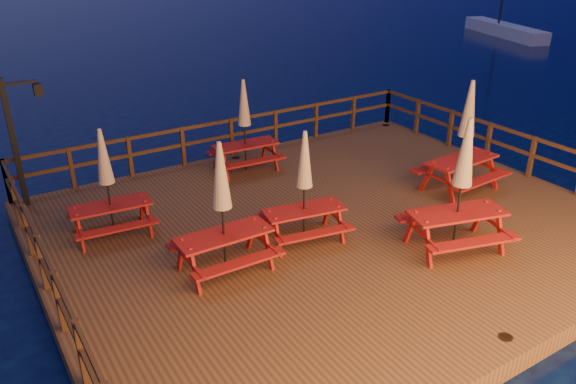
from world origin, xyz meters
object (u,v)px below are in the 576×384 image
(sailboat, at_px, (504,30))
(picnic_table_0, at_px, (222,206))
(picnic_table_1, at_px, (245,124))
(picnic_table_2, at_px, (107,182))
(lamp_post, at_px, (19,131))

(sailboat, xyz_separation_m, picnic_table_0, (-28.59, -16.24, 1.35))
(picnic_table_1, xyz_separation_m, picnic_table_2, (-4.07, -1.68, -0.05))
(sailboat, xyz_separation_m, picnic_table_2, (-29.97, -13.77, 1.24))
(picnic_table_1, height_order, picnic_table_2, picnic_table_1)
(picnic_table_1, relative_size, picnic_table_2, 1.04)
(picnic_table_2, bearing_deg, picnic_table_0, -55.58)
(sailboat, relative_size, picnic_table_0, 4.44)
(lamp_post, relative_size, picnic_table_1, 1.22)
(picnic_table_2, bearing_deg, lamp_post, 119.41)
(sailboat, distance_m, picnic_table_0, 32.91)
(lamp_post, bearing_deg, picnic_table_1, -9.40)
(lamp_post, height_order, picnic_table_2, lamp_post)
(picnic_table_0, bearing_deg, picnic_table_1, 57.41)
(lamp_post, relative_size, picnic_table_2, 1.28)
(sailboat, height_order, picnic_table_1, sailboat)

